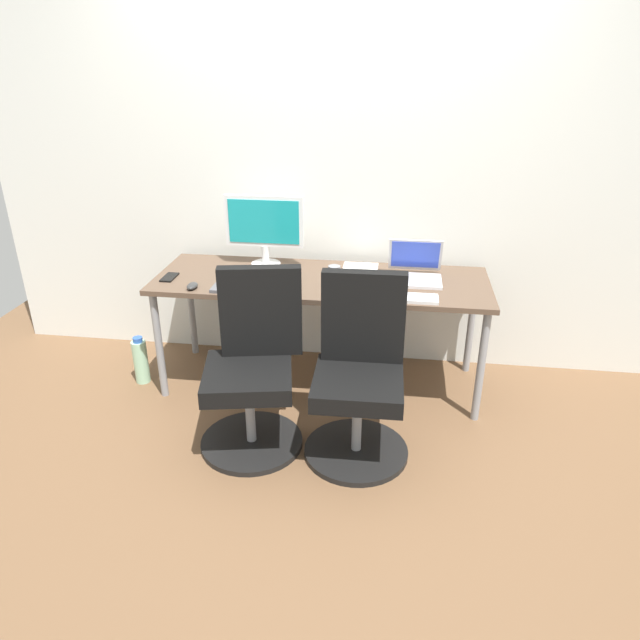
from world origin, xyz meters
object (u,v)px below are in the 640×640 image
(water_bottle_on_floor, at_px, (141,361))
(desktop_monitor, at_px, (264,226))
(open_laptop, at_px, (415,270))
(coffee_mug, at_px, (343,287))
(office_chair_right, at_px, (359,377))
(office_chair_left, at_px, (253,370))

(water_bottle_on_floor, xyz_separation_m, desktop_monitor, (0.75, 0.34, 0.80))
(desktop_monitor, height_order, open_laptop, desktop_monitor)
(coffee_mug, bearing_deg, office_chair_right, -72.23)
(water_bottle_on_floor, bearing_deg, open_laptop, 7.51)
(office_chair_right, relative_size, coffee_mug, 10.22)
(open_laptop, bearing_deg, office_chair_left, -138.91)
(office_chair_left, xyz_separation_m, open_laptop, (0.80, 0.70, 0.33))
(office_chair_left, xyz_separation_m, water_bottle_on_floor, (-0.86, 0.48, -0.28))
(office_chair_right, xyz_separation_m, water_bottle_on_floor, (-1.40, 0.48, -0.28))
(office_chair_right, relative_size, desktop_monitor, 1.96)
(office_chair_right, bearing_deg, office_chair_left, -179.88)
(desktop_monitor, bearing_deg, water_bottle_on_floor, -155.79)
(desktop_monitor, bearing_deg, office_chair_left, -82.53)
(office_chair_right, xyz_separation_m, open_laptop, (0.26, 0.70, 0.33))
(desktop_monitor, xyz_separation_m, open_laptop, (0.91, -0.12, -0.20))
(office_chair_left, xyz_separation_m, desktop_monitor, (-0.11, 0.82, 0.53))
(open_laptop, bearing_deg, office_chair_right, -110.28)
(desktop_monitor, relative_size, open_laptop, 1.55)
(office_chair_left, height_order, office_chair_right, same)
(office_chair_left, distance_m, office_chair_right, 0.55)
(open_laptop, distance_m, coffee_mug, 0.49)
(office_chair_right, distance_m, water_bottle_on_floor, 1.51)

